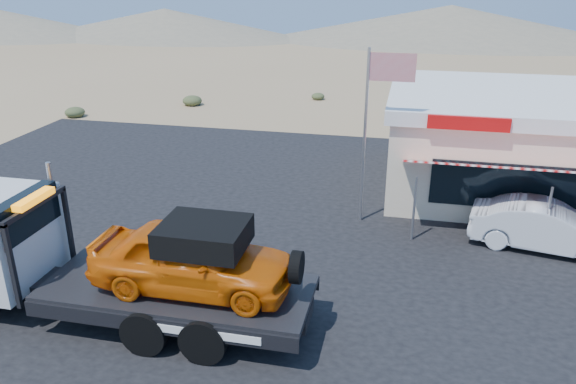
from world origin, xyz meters
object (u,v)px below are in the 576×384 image
object	(u,v)px
tow_truck	(109,257)
jerky_store	(521,141)
white_sedan	(546,227)
flagpole	(373,117)

from	to	relation	value
tow_truck	jerky_store	world-z (taller)	jerky_store
white_sedan	flagpole	xyz separation A→B (m)	(-5.67, 0.91, 2.99)
white_sedan	flagpole	size ratio (longest dim) A/B	0.76
tow_truck	flagpole	bearing A→B (deg)	51.28
white_sedan	jerky_store	size ratio (longest dim) A/B	0.44
tow_truck	white_sedan	xyz separation A→B (m)	(11.48, 6.34, -0.93)
tow_truck	white_sedan	size ratio (longest dim) A/B	2.07
flagpole	jerky_store	bearing A→B (deg)	38.79
flagpole	tow_truck	bearing A→B (deg)	-128.72
jerky_store	tow_truck	bearing A→B (deg)	-134.15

